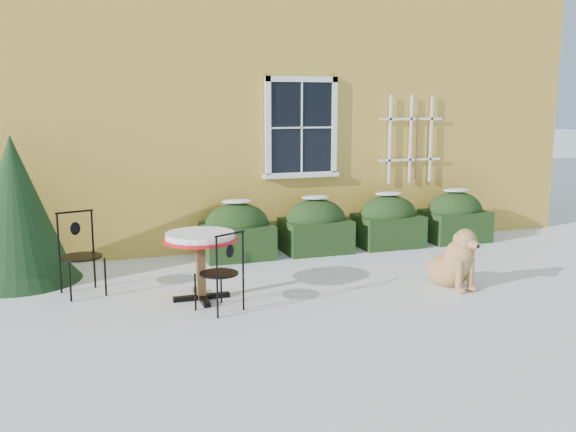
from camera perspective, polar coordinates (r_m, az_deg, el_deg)
name	(u,v)px	position (r m, az deg, el deg)	size (l,w,h in m)	color
ground	(315,304)	(7.76, 2.41, -7.78)	(80.00, 80.00, 0.00)	white
house	(197,62)	(14.16, -8.11, 13.36)	(12.40, 8.40, 6.40)	#EBB544
hedge_row	(352,225)	(10.57, 5.75, -0.76)	(4.95, 0.80, 0.91)	black
evergreen_shrub	(16,223)	(9.27, -23.03, -0.60)	(1.63, 1.63, 1.97)	black
bistro_table	(200,244)	(7.81, -7.80, -2.48)	(0.90, 0.90, 0.83)	black
patio_chair_near	(221,271)	(7.40, -5.95, -4.93)	(0.56, 0.56, 0.94)	black
patio_chair_far	(81,253)	(8.43, -17.96, -3.19)	(0.57, 0.56, 1.04)	black
dog	(455,262)	(8.61, 14.60, -4.02)	(0.60, 0.93, 0.83)	tan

